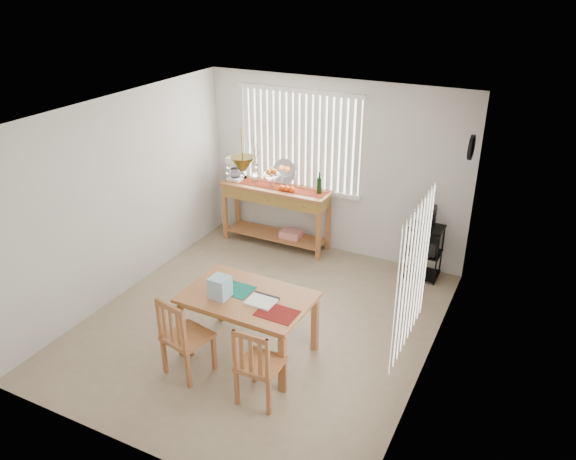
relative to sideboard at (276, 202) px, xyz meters
The scene contains 10 objects.
ground 2.27m from the sideboard, 67.70° to the right, with size 4.00×4.50×0.01m, color #9D876A.
room_shell 2.35m from the sideboard, 67.47° to the right, with size 4.20×4.70×2.70m.
sideboard is the anchor object (origin of this frame).
sideboard_items 0.49m from the sideboard, behind, with size 1.62×0.41×0.74m.
wire_cart 2.32m from the sideboard, ahead, with size 0.46×0.36×0.77m.
cart_items 2.31m from the sideboard, ahead, with size 0.18×0.22×0.32m.
dining_table 2.73m from the sideboard, 69.06° to the right, with size 1.41×0.92×0.75m.
table_items 2.80m from the sideboard, 72.56° to the right, with size 1.07×0.52×0.24m.
chair_left 3.22m from the sideboard, 79.99° to the right, with size 0.51×0.51×0.94m.
chair_right 3.52m from the sideboard, 65.36° to the right, with size 0.42×0.42×0.90m.
Camera 1 is at (2.86, -5.01, 4.00)m, focal length 35.00 mm.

